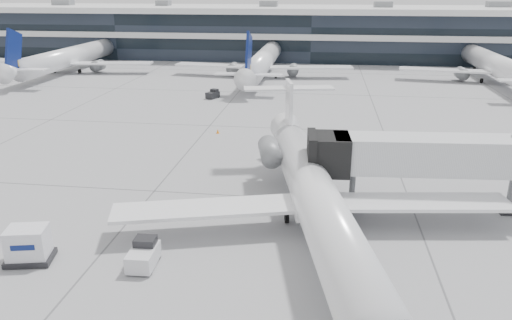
# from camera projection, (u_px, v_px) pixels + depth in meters

# --- Properties ---
(ground) EXTENTS (220.00, 220.00, 0.00)m
(ground) POSITION_uv_depth(u_px,v_px,m) (278.00, 198.00, 38.65)
(ground) COLOR gray
(ground) RESTS_ON ground
(terminal) EXTENTS (170.00, 22.00, 10.00)m
(terminal) POSITION_uv_depth(u_px,v_px,m) (313.00, 35.00, 113.68)
(terminal) COLOR black
(terminal) RESTS_ON ground
(bg_jet_left) EXTENTS (32.00, 40.00, 9.60)m
(bg_jet_left) POSITION_uv_depth(u_px,v_px,m) (73.00, 71.00, 95.87)
(bg_jet_left) COLOR white
(bg_jet_left) RESTS_ON ground
(bg_jet_center) EXTENTS (32.00, 40.00, 9.60)m
(bg_jet_center) POSITION_uv_depth(u_px,v_px,m) (263.00, 76.00, 91.11)
(bg_jet_center) COLOR white
(bg_jet_center) RESTS_ON ground
(bg_jet_right) EXTENTS (32.00, 40.00, 9.60)m
(bg_jet_right) POSITION_uv_depth(u_px,v_px,m) (493.00, 81.00, 85.97)
(bg_jet_right) COLOR white
(bg_jet_right) RESTS_ON ground
(regional_jet) EXTENTS (26.47, 32.98, 7.67)m
(regional_jet) POSITION_uv_depth(u_px,v_px,m) (315.00, 194.00, 32.69)
(regional_jet) COLOR white
(regional_jet) RESTS_ON ground
(jet_bridge) EXTENTS (17.82, 4.65, 5.72)m
(jet_bridge) POSITION_uv_depth(u_px,v_px,m) (447.00, 156.00, 35.26)
(jet_bridge) COLOR silver
(jet_bridge) RESTS_ON ground
(baggage_tug) EXTENTS (1.55, 2.52, 1.57)m
(baggage_tug) POSITION_uv_depth(u_px,v_px,m) (144.00, 255.00, 29.09)
(baggage_tug) COLOR silver
(baggage_tug) RESTS_ON ground
(cargo_uld) EXTENTS (2.96, 2.45, 2.13)m
(cargo_uld) POSITION_uv_depth(u_px,v_px,m) (28.00, 245.00, 29.43)
(cargo_uld) COLOR black
(cargo_uld) RESTS_ON ground
(traffic_cone) EXTENTS (0.39, 0.39, 0.51)m
(traffic_cone) POSITION_uv_depth(u_px,v_px,m) (218.00, 131.00, 55.53)
(traffic_cone) COLOR orange
(traffic_cone) RESTS_ON ground
(far_tug) EXTENTS (1.92, 2.34, 1.29)m
(far_tug) POSITION_uv_depth(u_px,v_px,m) (213.00, 94.00, 72.87)
(far_tug) COLOR black
(far_tug) RESTS_ON ground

